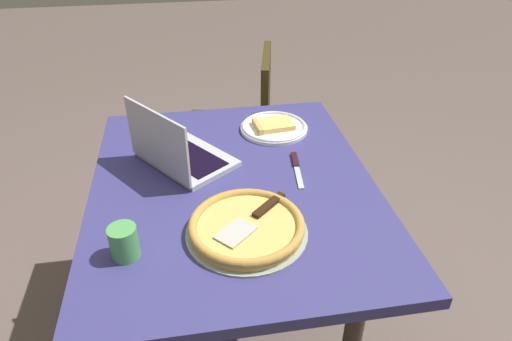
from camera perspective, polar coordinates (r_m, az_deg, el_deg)
The scene contains 8 objects.
ground_plane at distance 2.01m, azimuth -2.24°, elevation -19.90°, with size 12.00×12.00×0.00m, color #64544E.
dining_table at distance 1.53m, azimuth -2.78°, elevation -4.72°, with size 1.12×0.91×0.77m.
laptop at distance 1.55m, azimuth -9.87°, elevation 2.26°, with size 0.39×0.37×0.23m.
pizza_plate at distance 1.77m, azimuth 2.25°, elevation 5.54°, with size 0.26×0.26×0.04m.
pizza_tray at distance 1.26m, azimuth -1.18°, elevation -7.13°, with size 0.34×0.34×0.04m.
table_knife at distance 1.55m, azimuth 5.14°, elevation 0.55°, with size 0.22×0.04×0.01m.
drink_cup at distance 1.22m, azimuth -16.39°, elevation -8.67°, with size 0.07×0.07×0.09m.
chair_near at distance 2.42m, azimuth -1.87°, elevation 6.12°, with size 0.54×0.54×0.88m.
Camera 1 is at (1.20, -0.12, 1.61)m, focal length 31.57 mm.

